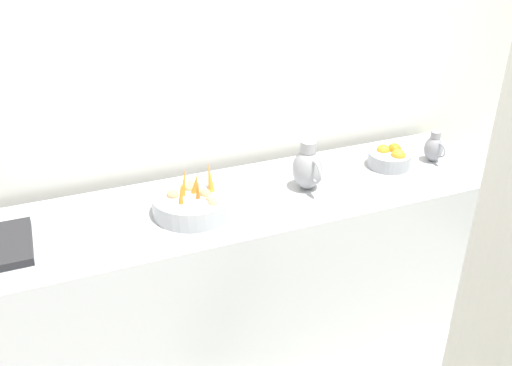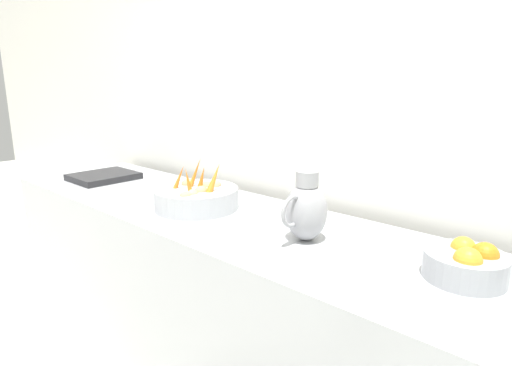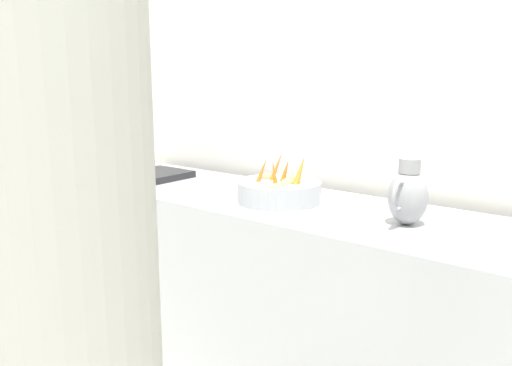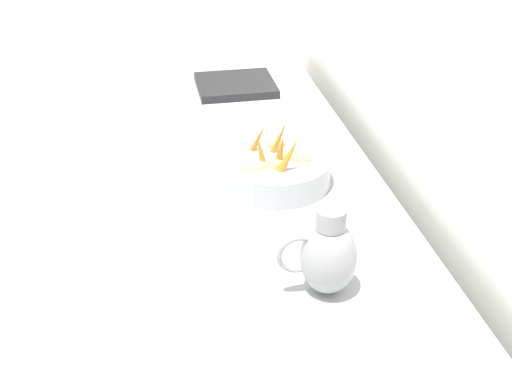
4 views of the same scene
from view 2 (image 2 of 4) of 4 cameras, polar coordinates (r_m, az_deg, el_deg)
tile_wall_left at (r=1.79m, az=18.60°, el=14.25°), size 0.10×8.78×3.00m
prep_counter at (r=1.98m, az=-3.62°, el=-16.92°), size 0.68×2.87×0.91m
vegetable_colander at (r=1.89m, az=-8.10°, el=-1.95°), size 0.38×0.38×0.23m
orange_bowl at (r=1.35m, az=26.84°, el=-9.81°), size 0.23×0.23×0.12m
metal_pitcher_tall at (r=1.49m, az=6.83°, el=-3.63°), size 0.21×0.15×0.25m
counter_sink_basin at (r=2.60m, az=-20.12°, el=0.84°), size 0.34×0.30×0.04m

